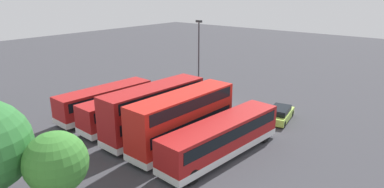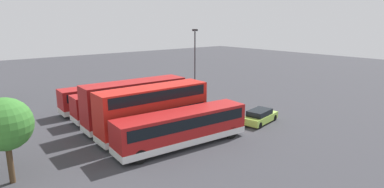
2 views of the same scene
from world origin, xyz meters
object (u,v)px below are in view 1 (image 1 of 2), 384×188
at_px(bus_single_deck_near_end, 222,137).
at_px(bus_single_deck_fourth, 131,108).
at_px(bus_double_decker_second, 183,119).
at_px(lamp_post_tall, 199,56).
at_px(bus_single_deck_fifth, 105,100).
at_px(car_hatchback_silver, 280,114).
at_px(bus_double_decker_third, 155,109).

xyz_separation_m(bus_single_deck_near_end, bus_single_deck_fourth, (10.51, 0.06, -0.00)).
bearing_deg(bus_double_decker_second, lamp_post_tall, -57.64).
xyz_separation_m(bus_single_deck_fifth, car_hatchback_silver, (-14.54, -10.06, -0.92)).
bearing_deg(bus_single_deck_near_end, bus_single_deck_fifth, 1.14).
bearing_deg(lamp_post_tall, bus_double_decker_second, 122.36).
relative_size(bus_single_deck_near_end, bus_double_decker_third, 1.16).
distance_m(bus_single_deck_near_end, bus_double_decker_second, 3.61).
distance_m(bus_double_decker_third, bus_single_deck_fifth, 7.52).
distance_m(bus_single_deck_near_end, bus_single_deck_fourth, 10.51).
bearing_deg(bus_single_deck_fourth, bus_single_deck_near_end, -179.70).
distance_m(bus_single_deck_fourth, lamp_post_tall, 10.36).
bearing_deg(bus_single_deck_near_end, bus_double_decker_second, 9.93).
height_order(bus_double_decker_third, bus_single_deck_fifth, bus_double_decker_third).
xyz_separation_m(bus_single_deck_near_end, lamp_post_tall, (9.93, -9.60, 3.71)).
distance_m(bus_single_deck_near_end, bus_single_deck_fifth, 14.28).
height_order(bus_single_deck_fifth, car_hatchback_silver, bus_single_deck_fifth).
distance_m(bus_double_decker_second, bus_single_deck_fifth, 10.85).
bearing_deg(bus_single_deck_near_end, lamp_post_tall, -44.02).
relative_size(bus_double_decker_second, bus_double_decker_third, 1.01).
height_order(bus_single_deck_fourth, car_hatchback_silver, bus_single_deck_fourth).
distance_m(bus_single_deck_near_end, lamp_post_tall, 14.30).
relative_size(bus_single_deck_fifth, lamp_post_tall, 1.12).
height_order(bus_single_deck_near_end, bus_double_decker_second, bus_double_decker_second).
bearing_deg(bus_double_decker_third, bus_double_decker_second, 178.97).
bearing_deg(lamp_post_tall, bus_single_deck_fourth, 86.60).
height_order(bus_double_decker_third, lamp_post_tall, lamp_post_tall).
relative_size(bus_double_decker_second, car_hatchback_silver, 2.22).
height_order(bus_double_decker_second, lamp_post_tall, lamp_post_tall).
relative_size(bus_single_deck_fourth, bus_single_deck_fifth, 1.03).
bearing_deg(lamp_post_tall, bus_single_deck_fifth, 66.26).
height_order(bus_single_deck_near_end, bus_single_deck_fourth, same).
xyz_separation_m(bus_double_decker_second, bus_single_deck_fifth, (10.81, -0.32, -0.83)).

